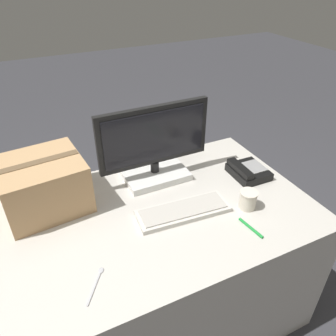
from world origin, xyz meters
TOP-DOWN VIEW (x-y plane):
  - ground_plane at (0.00, 0.00)m, footprint 12.00×12.00m
  - office_desk at (0.00, 0.00)m, footprint 1.80×0.90m
  - monitor at (0.29, 0.26)m, footprint 0.58×0.23m
  - keyboard at (0.29, -0.06)m, footprint 0.44×0.18m
  - desk_phone at (0.73, 0.06)m, footprint 0.18×0.20m
  - paper_cup_right at (0.57, -0.16)m, footprint 0.08×0.08m
  - spoon at (-0.17, -0.26)m, footprint 0.10×0.14m
  - cardboard_box at (-0.26, 0.26)m, footprint 0.39×0.36m
  - pen_marker at (0.50, -0.28)m, footprint 0.03×0.14m

SIDE VIEW (x-z plane):
  - ground_plane at x=0.00m, z-range 0.00..0.00m
  - office_desk at x=0.00m, z-range 0.00..0.74m
  - spoon at x=-0.17m, z-range 0.74..0.75m
  - pen_marker at x=0.50m, z-range 0.74..0.75m
  - keyboard at x=0.29m, z-range 0.74..0.77m
  - desk_phone at x=0.73m, z-range 0.73..0.80m
  - paper_cup_right at x=0.57m, z-range 0.74..0.83m
  - cardboard_box at x=-0.26m, z-range 0.74..0.98m
  - monitor at x=0.29m, z-range 0.71..1.11m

